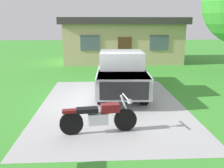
{
  "coord_description": "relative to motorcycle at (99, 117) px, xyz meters",
  "views": [
    {
      "loc": [
        -0.46,
        -9.08,
        3.04
      ],
      "look_at": [
        -0.01,
        -0.27,
        0.9
      ],
      "focal_mm": 39.87,
      "sensor_mm": 36.0,
      "label": 1
    }
  ],
  "objects": [
    {
      "name": "motorcycle",
      "position": [
        0.0,
        0.0,
        0.0
      ],
      "size": [
        2.21,
        0.7,
        1.09
      ],
      "color": "black",
      "rests_on": "ground"
    },
    {
      "name": "neighbor_house",
      "position": [
        1.89,
        14.07,
        1.32
      ],
      "size": [
        9.6,
        5.6,
        3.5
      ],
      "color": "tan",
      "rests_on": "ground"
    },
    {
      "name": "driveway_pad",
      "position": [
        0.48,
        2.44,
        -0.47
      ],
      "size": [
        5.42,
        7.99,
        0.01
      ],
      "primitive_type": "cube",
      "color": "#A7A7A7",
      "rests_on": "ground"
    },
    {
      "name": "pickup_truck",
      "position": [
        0.98,
        4.4,
        0.48
      ],
      "size": [
        2.25,
        5.71,
        1.9
      ],
      "color": "black",
      "rests_on": "ground"
    },
    {
      "name": "ground_plane",
      "position": [
        0.48,
        2.44,
        -0.47
      ],
      "size": [
        80.0,
        80.0,
        0.0
      ],
      "primitive_type": "plane",
      "color": "green"
    }
  ]
}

